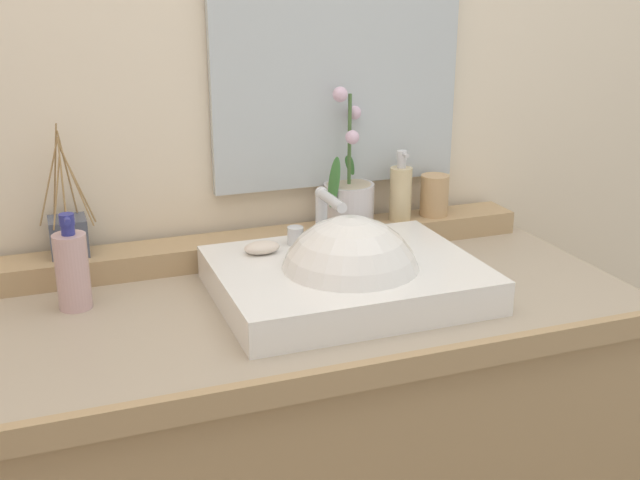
# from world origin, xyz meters

# --- Properties ---
(wall_back) EXTENTS (2.90, 0.20, 2.58)m
(wall_back) POSITION_xyz_m (0.00, 0.40, 1.29)
(wall_back) COLOR beige
(wall_back) RESTS_ON ground
(vanity_cabinet) EXTENTS (1.23, 0.59, 0.83)m
(vanity_cabinet) POSITION_xyz_m (0.00, -0.00, 0.41)
(vanity_cabinet) COLOR tan
(vanity_cabinet) RESTS_ON ground
(back_ledge) EXTENTS (1.16, 0.10, 0.05)m
(back_ledge) POSITION_xyz_m (0.00, 0.23, 0.85)
(back_ledge) COLOR tan
(back_ledge) RESTS_ON vanity_cabinet
(sink_basin) EXTENTS (0.48, 0.38, 0.29)m
(sink_basin) POSITION_xyz_m (0.08, -0.04, 0.85)
(sink_basin) COLOR white
(sink_basin) RESTS_ON vanity_cabinet
(soap_bar) EXTENTS (0.07, 0.04, 0.02)m
(soap_bar) POSITION_xyz_m (-0.06, 0.08, 0.90)
(soap_bar) COLOR beige
(soap_bar) RESTS_ON sink_basin
(potted_plant) EXTENTS (0.12, 0.11, 0.30)m
(potted_plant) POSITION_xyz_m (0.19, 0.24, 0.94)
(potted_plant) COLOR silver
(potted_plant) RESTS_ON back_ledge
(soap_dispenser) EXTENTS (0.05, 0.05, 0.16)m
(soap_dispenser) POSITION_xyz_m (0.31, 0.22, 0.94)
(soap_dispenser) COLOR beige
(soap_dispenser) RESTS_ON back_ledge
(tumbler_cup) EXTENTS (0.06, 0.06, 0.09)m
(tumbler_cup) POSITION_xyz_m (0.39, 0.23, 0.92)
(tumbler_cup) COLOR tan
(tumbler_cup) RESTS_ON back_ledge
(reed_diffuser) EXTENTS (0.11, 0.09, 0.26)m
(reed_diffuser) POSITION_xyz_m (-0.40, 0.24, 0.91)
(reed_diffuser) COLOR #484F60
(reed_diffuser) RESTS_ON back_ledge
(lotion_bottle) EXTENTS (0.06, 0.06, 0.18)m
(lotion_bottle) POSITION_xyz_m (-0.41, 0.09, 0.90)
(lotion_bottle) COLOR #CAA2A3
(lotion_bottle) RESTS_ON vanity_cabinet
(mirror) EXTENTS (0.56, 0.02, 0.62)m
(mirror) POSITION_xyz_m (0.18, 0.29, 1.26)
(mirror) COLOR silver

